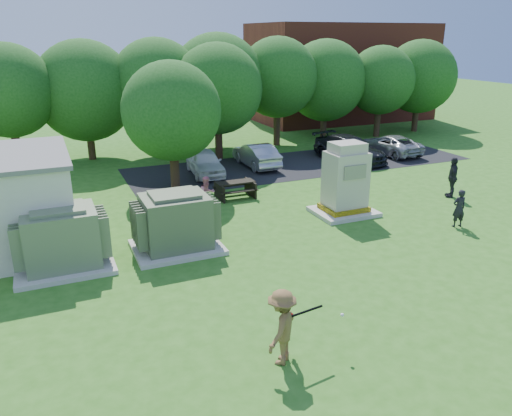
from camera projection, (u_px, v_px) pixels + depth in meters
name	position (u px, v px, depth m)	size (l,w,h in m)	color
ground	(310.00, 291.00, 14.65)	(120.00, 120.00, 0.00)	#2D6619
brick_building	(340.00, 72.00, 43.48)	(15.00, 8.00, 8.00)	maroon
parking_strip	(301.00, 164.00, 28.97)	(20.00, 6.00, 0.01)	#232326
transformer_left	(62.00, 240.00, 15.79)	(3.00, 2.40, 2.07)	beige
transformer_right	(176.00, 223.00, 17.18)	(3.00, 2.40, 2.07)	beige
generator_cabinet	(345.00, 183.00, 20.53)	(2.49, 2.03, 3.03)	beige
picnic_table	(235.00, 188.00, 22.90)	(1.77, 1.32, 0.76)	black
batter	(282.00, 327.00, 11.20)	(1.18, 0.68, 1.82)	brown
person_by_generator	(459.00, 208.00, 19.31)	(0.55, 0.36, 1.51)	black
person_at_picnic	(207.00, 194.00, 21.08)	(0.73, 0.57, 1.50)	#D77183
person_walking_right	(452.00, 177.00, 22.85)	(1.09, 0.45, 1.86)	#25252A
car_white	(205.00, 162.00, 26.63)	(1.58, 3.92, 1.34)	silver
car_silver_a	(256.00, 155.00, 28.24)	(1.41, 4.04, 1.33)	#A8A8AD
car_dark	(350.00, 149.00, 29.51)	(2.03, 4.99, 1.45)	black
car_silver_b	(390.00, 145.00, 31.17)	(2.01, 4.37, 1.21)	#A7A6AB
batting_equipment	(310.00, 313.00, 11.33)	(1.53, 0.23, 0.35)	black
tree_row	(187.00, 87.00, 29.96)	(41.30, 13.30, 7.30)	#47301E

